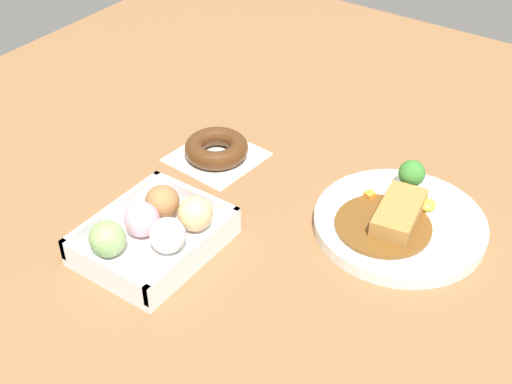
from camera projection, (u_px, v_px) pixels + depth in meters
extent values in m
plane|color=brown|center=(294.00, 252.00, 0.93)|extent=(1.60, 1.60, 0.00)
cylinder|color=white|center=(400.00, 224.00, 0.97)|extent=(0.24, 0.24, 0.02)
cylinder|color=brown|center=(383.00, 225.00, 0.95)|extent=(0.13, 0.13, 0.01)
cube|color=#A87538|center=(399.00, 212.00, 0.94)|extent=(0.11, 0.07, 0.02)
cylinder|color=white|center=(426.00, 210.00, 0.97)|extent=(0.06, 0.06, 0.00)
ellipsoid|color=yellow|center=(427.00, 205.00, 0.97)|extent=(0.03, 0.03, 0.01)
cylinder|color=#8CB766|center=(410.00, 186.00, 1.01)|extent=(0.01, 0.01, 0.02)
sphere|color=#387A2D|center=(412.00, 173.00, 0.99)|extent=(0.04, 0.04, 0.04)
cube|color=orange|center=(370.00, 196.00, 0.99)|extent=(0.02, 0.02, 0.01)
cube|color=orange|center=(407.00, 193.00, 1.00)|extent=(0.02, 0.02, 0.01)
cube|color=white|center=(154.00, 245.00, 0.94)|extent=(0.19, 0.15, 0.01)
cube|color=white|center=(196.00, 199.00, 0.98)|extent=(0.01, 0.15, 0.03)
cube|color=white|center=(104.00, 272.00, 0.87)|extent=(0.01, 0.15, 0.03)
cube|color=white|center=(114.00, 213.00, 0.96)|extent=(0.19, 0.01, 0.03)
cube|color=white|center=(195.00, 254.00, 0.89)|extent=(0.19, 0.01, 0.03)
sphere|color=#9E6B3D|center=(162.00, 202.00, 0.96)|extent=(0.05, 0.05, 0.05)
sphere|color=pink|center=(142.00, 219.00, 0.93)|extent=(0.05, 0.05, 0.05)
sphere|color=#84A860|center=(107.00, 239.00, 0.90)|extent=(0.05, 0.05, 0.05)
sphere|color=#DBB77A|center=(195.00, 214.00, 0.94)|extent=(0.05, 0.05, 0.05)
sphere|color=silver|center=(168.00, 235.00, 0.91)|extent=(0.05, 0.05, 0.05)
cube|color=white|center=(217.00, 157.00, 1.11)|extent=(0.14, 0.14, 0.00)
torus|color=#4C2B14|center=(216.00, 148.00, 1.10)|extent=(0.10, 0.10, 0.03)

